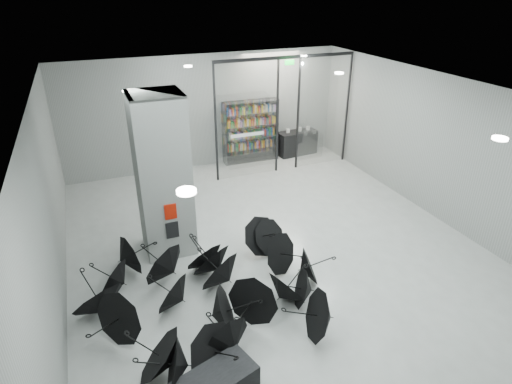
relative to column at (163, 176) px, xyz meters
name	(u,v)px	position (x,y,z in m)	size (l,w,h in m)	color
room	(296,157)	(2.50, -2.00, 0.84)	(14.00, 14.02, 4.01)	gray
column	(163,176)	(0.00, 0.00, 0.00)	(1.20, 1.20, 4.00)	slate
fire_cabinet	(171,212)	(0.00, -0.62, -0.65)	(0.28, 0.04, 0.38)	#A50A07
info_panel	(172,230)	(0.00, -0.62, -1.15)	(0.30, 0.03, 0.42)	black
exit_sign	(289,62)	(4.90, 3.30, 1.82)	(0.30, 0.06, 0.15)	#0CE533
glass_partition	(285,111)	(4.89, 3.50, 0.18)	(5.06, 0.08, 4.00)	silver
bookshelf	(251,131)	(4.11, 4.75, -0.85)	(2.10, 0.42, 2.31)	black
shop_counter	(297,143)	(6.04, 4.72, -1.54)	(1.54, 0.62, 0.93)	black
umbrella_cluster	(212,295)	(0.37, -2.61, -1.68)	(5.67, 4.58, 1.32)	black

